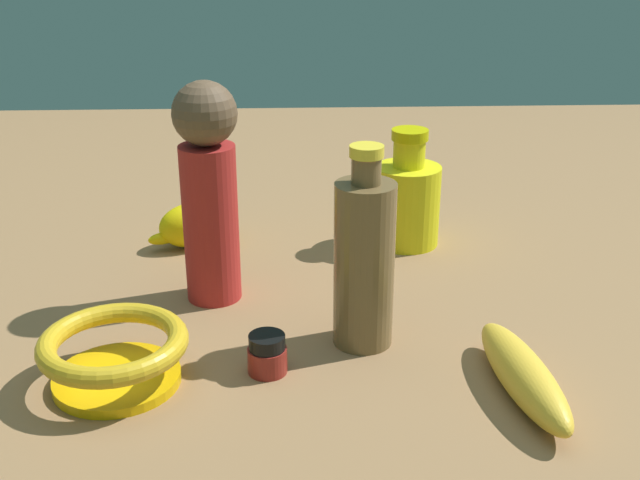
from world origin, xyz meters
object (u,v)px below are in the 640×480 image
object	(u,v)px
person_figure_adult	(209,189)
bowl	(114,353)
banana	(523,375)
bottle_short	(407,199)
nail_polish_jar	(267,354)
cat_figurine	(199,218)
bottle_tall	(364,261)

from	to	relation	value
person_figure_adult	bowl	bearing A→B (deg)	-23.38
person_figure_adult	banana	size ratio (longest dim) A/B	1.37
bottle_short	bowl	xyz separation A→B (m)	(0.34, -0.33, -0.03)
nail_polish_jar	cat_figurine	xyz separation A→B (m)	(-0.33, -0.10, 0.02)
bottle_tall	cat_figurine	bearing A→B (deg)	-143.76
bottle_short	banana	world-z (taller)	bottle_short
cat_figurine	bowl	size ratio (longest dim) A/B	0.83
bottle_short	person_figure_adult	xyz separation A→B (m)	(0.15, -0.25, 0.07)
bowl	bottle_short	bearing A→B (deg)	135.79
person_figure_adult	banana	distance (m)	0.39
person_figure_adult	bowl	size ratio (longest dim) A/B	1.80
nail_polish_jar	person_figure_adult	bearing A→B (deg)	-158.54
nail_polish_jar	cat_figurine	size ratio (longest dim) A/B	0.34
bowl	bottle_tall	bearing A→B (deg)	106.25
banana	bottle_tall	bearing A→B (deg)	-134.43
bottle_tall	person_figure_adult	xyz separation A→B (m)	(-0.11, -0.17, 0.04)
cat_figurine	bowl	bearing A→B (deg)	-7.69
bottle_tall	bowl	bearing A→B (deg)	-73.75
cat_figurine	bottle_tall	bearing A→B (deg)	36.24
bottle_tall	bottle_short	world-z (taller)	bottle_tall
cat_figurine	banana	distance (m)	0.51
bottle_short	bowl	bearing A→B (deg)	-44.21
nail_polish_jar	person_figure_adult	world-z (taller)	person_figure_adult
bottle_short	person_figure_adult	distance (m)	0.30
bottle_tall	person_figure_adult	size ratio (longest dim) A/B	0.84
bottle_tall	banana	size ratio (longest dim) A/B	1.14
bottle_tall	bottle_short	size ratio (longest dim) A/B	1.35
bottle_short	bowl	world-z (taller)	bottle_short
cat_figurine	person_figure_adult	bearing A→B (deg)	11.70
nail_polish_jar	person_figure_adult	size ratio (longest dim) A/B	0.16
person_figure_adult	bottle_tall	bearing A→B (deg)	55.98
bowl	cat_figurine	bearing A→B (deg)	172.31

